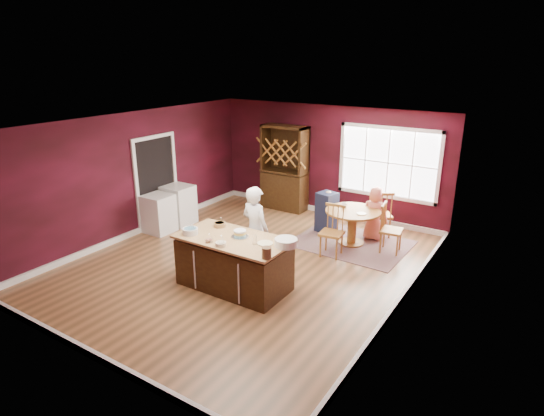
{
  "coord_description": "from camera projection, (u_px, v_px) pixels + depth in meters",
  "views": [
    {
      "loc": [
        4.72,
        -6.47,
        3.86
      ],
      "look_at": [
        0.28,
        0.46,
        1.05
      ],
      "focal_mm": 30.0,
      "sensor_mm": 36.0,
      "label": 1
    }
  ],
  "objects": [
    {
      "name": "room_shell",
      "position": [
        246.0,
        197.0,
        8.37
      ],
      "size": [
        7.0,
        7.0,
        7.0
      ],
      "color": "brown",
      "rests_on": "ground"
    },
    {
      "name": "window",
      "position": [
        388.0,
        163.0,
        10.32
      ],
      "size": [
        2.36,
        0.1,
        1.66
      ],
      "primitive_type": null,
      "color": "white",
      "rests_on": "room_shell"
    },
    {
      "name": "doorway",
      "position": [
        157.0,
        183.0,
        10.47
      ],
      "size": [
        0.08,
        1.26,
        2.13
      ],
      "primitive_type": null,
      "color": "white",
      "rests_on": "room_shell"
    },
    {
      "name": "kitchen_island",
      "position": [
        234.0,
        264.0,
        7.79
      ],
      "size": [
        1.95,
        1.02,
        0.92
      ],
      "color": "#392810",
      "rests_on": "ground"
    },
    {
      "name": "dining_table",
      "position": [
        352.0,
        220.0,
        9.55
      ],
      "size": [
        1.15,
        1.15,
        0.75
      ],
      "color": "brown",
      "rests_on": "ground"
    },
    {
      "name": "baker",
      "position": [
        255.0,
        230.0,
        8.25
      ],
      "size": [
        0.66,
        0.49,
        1.64
      ],
      "primitive_type": "imported",
      "rotation": [
        0.0,
        0.0,
        2.97
      ],
      "color": "silver",
      "rests_on": "ground"
    },
    {
      "name": "layer_cake",
      "position": [
        240.0,
        234.0,
        7.65
      ],
      "size": [
        0.3,
        0.3,
        0.12
      ],
      "primitive_type": null,
      "color": "silver",
      "rests_on": "kitchen_island"
    },
    {
      "name": "bowl_blue",
      "position": [
        190.0,
        231.0,
        7.78
      ],
      "size": [
        0.27,
        0.27,
        0.1
      ],
      "primitive_type": "cylinder",
      "color": "silver",
      "rests_on": "kitchen_island"
    },
    {
      "name": "bowl_yellow",
      "position": [
        220.0,
        225.0,
        8.11
      ],
      "size": [
        0.21,
        0.21,
        0.08
      ],
      "primitive_type": "cylinder",
      "color": "brown",
      "rests_on": "kitchen_island"
    },
    {
      "name": "bowl_pink",
      "position": [
        209.0,
        241.0,
        7.45
      ],
      "size": [
        0.14,
        0.14,
        0.05
      ],
      "primitive_type": "cylinder",
      "color": "white",
      "rests_on": "kitchen_island"
    },
    {
      "name": "bowl_olive",
      "position": [
        221.0,
        244.0,
        7.3
      ],
      "size": [
        0.18,
        0.18,
        0.07
      ],
      "primitive_type": "cylinder",
      "color": "beige",
      "rests_on": "kitchen_island"
    },
    {
      "name": "drinking_glass",
      "position": [
        254.0,
        240.0,
        7.35
      ],
      "size": [
        0.08,
        0.08,
        0.16
      ],
      "primitive_type": "cylinder",
      "color": "white",
      "rests_on": "kitchen_island"
    },
    {
      "name": "dinner_plate",
      "position": [
        265.0,
        243.0,
        7.39
      ],
      "size": [
        0.26,
        0.26,
        0.02
      ],
      "primitive_type": "cylinder",
      "color": "#FFF2BA",
      "rests_on": "kitchen_island"
    },
    {
      "name": "white_tub",
      "position": [
        286.0,
        242.0,
        7.28
      ],
      "size": [
        0.37,
        0.37,
        0.13
      ],
      "primitive_type": "cylinder",
      "color": "silver",
      "rests_on": "kitchen_island"
    },
    {
      "name": "stoneware_crock",
      "position": [
        267.0,
        253.0,
        6.84
      ],
      "size": [
        0.15,
        0.15,
        0.18
      ],
      "primitive_type": "cylinder",
      "color": "brown",
      "rests_on": "kitchen_island"
    },
    {
      "name": "rug",
      "position": [
        351.0,
        243.0,
        9.72
      ],
      "size": [
        2.39,
        1.88,
        0.01
      ],
      "primitive_type": "cube",
      "rotation": [
        0.0,
        0.0,
        -0.03
      ],
      "color": "brown",
      "rests_on": "ground"
    },
    {
      "name": "chair_east",
      "position": [
        392.0,
        228.0,
        9.14
      ],
      "size": [
        0.47,
        0.49,
        1.04
      ],
      "primitive_type": null,
      "rotation": [
        0.0,
        0.0,
        1.7
      ],
      "color": "brown",
      "rests_on": "ground"
    },
    {
      "name": "chair_south",
      "position": [
        332.0,
        231.0,
        8.99
      ],
      "size": [
        0.49,
        0.47,
        1.05
      ],
      "primitive_type": null,
      "rotation": [
        0.0,
        0.0,
        0.11
      ],
      "color": "brown",
      "rests_on": "ground"
    },
    {
      "name": "chair_north",
      "position": [
        381.0,
        213.0,
        9.97
      ],
      "size": [
        0.61,
        0.61,
        1.07
      ],
      "primitive_type": null,
      "rotation": [
        0.0,
        0.0,
        3.73
      ],
      "color": "brown",
      "rests_on": "ground"
    },
    {
      "name": "seated_woman",
      "position": [
        375.0,
        213.0,
        9.77
      ],
      "size": [
        0.6,
        0.41,
        1.18
      ],
      "primitive_type": "imported",
      "rotation": [
        0.0,
        0.0,
        3.2
      ],
      "color": "#DD7661",
      "rests_on": "ground"
    },
    {
      "name": "high_chair",
      "position": [
        327.0,
        211.0,
        10.23
      ],
      "size": [
        0.47,
        0.47,
        0.96
      ],
      "primitive_type": null,
      "rotation": [
        0.0,
        0.0,
        -0.25
      ],
      "color": "#181D43",
      "rests_on": "ground"
    },
    {
      "name": "toddler",
      "position": [
        328.0,
        198.0,
        10.13
      ],
      "size": [
        0.18,
        0.14,
        0.26
      ],
      "primitive_type": null,
      "color": "#8CA5BF",
      "rests_on": "high_chair"
    },
    {
      "name": "table_plate",
      "position": [
        361.0,
        214.0,
        9.27
      ],
      "size": [
        0.2,
        0.2,
        0.01
      ],
      "primitive_type": "cylinder",
      "color": "beige",
      "rests_on": "dining_table"
    },
    {
      "name": "table_cup",
      "position": [
        344.0,
        205.0,
        9.67
      ],
      "size": [
        0.15,
        0.15,
        0.09
      ],
      "primitive_type": "imported",
      "rotation": [
        0.0,
        0.0,
        -0.28
      ],
      "color": "white",
      "rests_on": "dining_table"
    },
    {
      "name": "hutch",
      "position": [
        284.0,
        168.0,
        11.59
      ],
      "size": [
        1.18,
        0.49,
        2.17
      ],
      "primitive_type": "cube",
      "color": "black",
      "rests_on": "ground"
    },
    {
      "name": "washer",
      "position": [
        159.0,
        214.0,
        10.24
      ],
      "size": [
        0.6,
        0.58,
        0.87
      ],
      "primitive_type": "cube",
      "color": "silver",
      "rests_on": "ground"
    },
    {
      "name": "dryer",
      "position": [
        179.0,
        205.0,
        10.74
      ],
      "size": [
        0.64,
        0.62,
        0.92
      ],
      "primitive_type": "cube",
      "color": "white",
      "rests_on": "ground"
    }
  ]
}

